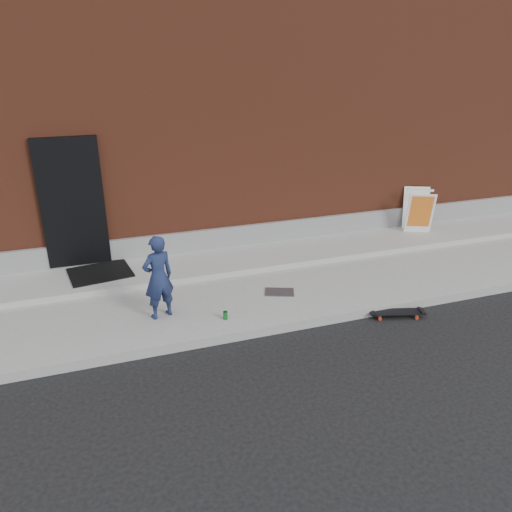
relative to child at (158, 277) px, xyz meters
name	(u,v)px	position (x,y,z in m)	size (l,w,h in m)	color
ground	(275,335)	(1.51, -0.81, -0.79)	(80.00, 80.00, 0.00)	black
sidewalk	(244,287)	(1.51, 0.69, -0.71)	(20.00, 3.00, 0.15)	gray
apron	(229,261)	(1.51, 1.59, -0.59)	(20.00, 1.20, 0.10)	#979791
building	(177,107)	(1.51, 6.18, 1.71)	(20.00, 8.10, 5.00)	brown
child	(158,277)	(0.00, 0.00, 0.00)	(0.46, 0.31, 1.27)	#1A254A
skateboard	(397,312)	(3.48, -0.93, -0.71)	(0.85, 0.43, 0.09)	#B42B12
pizza_sign	(418,210)	(5.70, 1.77, -0.09)	(0.75, 0.80, 0.90)	white
soda_can	(225,315)	(0.88, -0.40, -0.58)	(0.07, 0.07, 0.12)	#1A862E
doormat	(100,273)	(-0.79, 1.66, -0.52)	(1.01, 0.82, 0.03)	black
utility_plate	(279,292)	(1.95, 0.16, -0.63)	(0.47, 0.30, 0.01)	#515155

